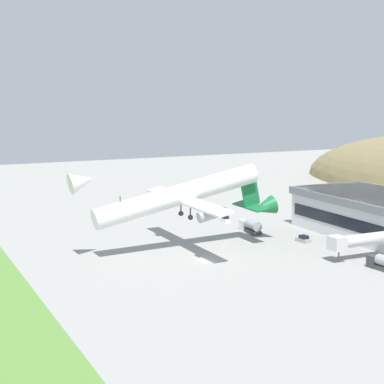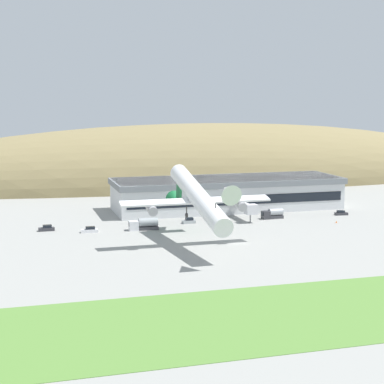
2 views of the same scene
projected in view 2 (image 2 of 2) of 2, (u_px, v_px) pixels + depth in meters
The scene contains 13 objects.
ground_plane at pixel (238, 243), 160.62m from camera, with size 400.21×400.21×0.00m, color gray.
grass_strip_foreground at pixel (343, 308), 110.30m from camera, with size 360.19×31.84×0.08m, color #568438.
hill_backdrop at pixel (205, 182), 277.01m from camera, with size 286.89×63.61×50.69m, color olive.
terminal_building at pixel (227, 191), 208.66m from camera, with size 74.42×23.17×10.20m.
jetway_0 at pixel (245, 206), 190.42m from camera, with size 3.38×14.63×5.43m.
cargo_airplane at pixel (197, 198), 155.04m from camera, with size 37.51×49.39×14.29m.
service_car_0 at pixel (189, 221), 185.37m from camera, with size 3.85×2.05×1.64m.
service_car_1 at pixel (341, 213), 198.54m from camera, with size 4.02×2.10×1.45m.
service_car_2 at pixel (47, 228), 174.79m from camera, with size 4.33×1.74×1.64m.
service_car_3 at pixel (90, 230), 172.70m from camera, with size 4.67×2.03×1.61m.
fuel_truck at pixel (273, 214), 192.54m from camera, with size 6.78×2.56×3.05m.
box_truck at pixel (144, 224), 175.92m from camera, with size 8.27×2.96×3.31m.
traffic_cone_0 at pixel (336, 222), 186.07m from camera, with size 0.52×0.52×0.58m.
Camera 2 is at (-54.13, -147.91, 35.85)m, focal length 60.00 mm.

